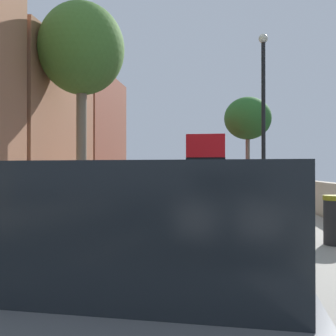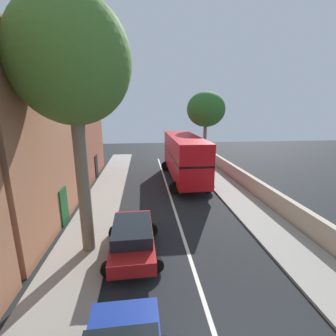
{
  "view_description": "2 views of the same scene",
  "coord_description": "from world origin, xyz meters",
  "px_view_note": "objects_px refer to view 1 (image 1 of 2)",
  "views": [
    {
      "loc": [
        3.0,
        -13.17,
        1.66
      ],
      "look_at": [
        -0.71,
        12.1,
        1.88
      ],
      "focal_mm": 42.08,
      "sensor_mm": 36.0,
      "label": 1
    },
    {
      "loc": [
        -1.92,
        -3.19,
        6.36
      ],
      "look_at": [
        0.17,
        16.34,
        1.4
      ],
      "focal_mm": 24.92,
      "sensor_mm": 36.0,
      "label": 2
    }
  ],
  "objects_px": {
    "parked_car_blue_left_0": "(68,192)",
    "lamppost_right": "(263,109)",
    "street_tree_left_2": "(82,50)",
    "parked_car_grey_right_2": "(151,273)",
    "parked_car_red_left_3": "(116,186)",
    "double_decker_bus": "(209,162)",
    "street_tree_right_1": "(248,119)"
  },
  "relations": [
    {
      "from": "street_tree_left_2",
      "to": "parked_car_blue_left_0",
      "type": "bearing_deg",
      "value": -73.09
    },
    {
      "from": "double_decker_bus",
      "to": "lamppost_right",
      "type": "height_order",
      "value": "lamppost_right"
    },
    {
      "from": "parked_car_blue_left_0",
      "to": "parked_car_grey_right_2",
      "type": "bearing_deg",
      "value": -64.6
    },
    {
      "from": "parked_car_blue_left_0",
      "to": "street_tree_left_2",
      "type": "xyz_separation_m",
      "value": [
        -2.03,
        6.68,
        7.12
      ]
    },
    {
      "from": "parked_car_red_left_3",
      "to": "lamppost_right",
      "type": "bearing_deg",
      "value": -38.77
    },
    {
      "from": "parked_car_red_left_3",
      "to": "street_tree_left_2",
      "type": "xyz_separation_m",
      "value": [
        -2.03,
        0.46,
        7.16
      ]
    },
    {
      "from": "parked_car_grey_right_2",
      "to": "lamppost_right",
      "type": "xyz_separation_m",
      "value": [
        1.8,
        11.28,
        2.85
      ]
    },
    {
      "from": "parked_car_blue_left_0",
      "to": "lamppost_right",
      "type": "relative_size",
      "value": 0.73
    },
    {
      "from": "double_decker_bus",
      "to": "street_tree_right_1",
      "type": "distance_m",
      "value": 7.23
    },
    {
      "from": "double_decker_bus",
      "to": "street_tree_right_1",
      "type": "xyz_separation_m",
      "value": [
        3.24,
        5.09,
        3.97
      ]
    },
    {
      "from": "parked_car_grey_right_2",
      "to": "street_tree_right_1",
      "type": "height_order",
      "value": "street_tree_right_1"
    },
    {
      "from": "double_decker_bus",
      "to": "parked_car_red_left_3",
      "type": "distance_m",
      "value": 11.81
    },
    {
      "from": "double_decker_bus",
      "to": "lamppost_right",
      "type": "xyz_separation_m",
      "value": [
        2.6,
        -16.4,
        1.45
      ]
    },
    {
      "from": "parked_car_grey_right_2",
      "to": "street_tree_left_2",
      "type": "height_order",
      "value": "street_tree_left_2"
    },
    {
      "from": "street_tree_left_2",
      "to": "lamppost_right",
      "type": "distance_m",
      "value": 11.45
    },
    {
      "from": "street_tree_right_1",
      "to": "lamppost_right",
      "type": "bearing_deg",
      "value": -91.7
    },
    {
      "from": "parked_car_red_left_3",
      "to": "street_tree_left_2",
      "type": "relative_size",
      "value": 0.44
    },
    {
      "from": "double_decker_bus",
      "to": "street_tree_right_1",
      "type": "height_order",
      "value": "street_tree_right_1"
    },
    {
      "from": "parked_car_blue_left_0",
      "to": "parked_car_grey_right_2",
      "type": "height_order",
      "value": "parked_car_grey_right_2"
    },
    {
      "from": "parked_car_red_left_3",
      "to": "street_tree_left_2",
      "type": "height_order",
      "value": "street_tree_left_2"
    },
    {
      "from": "parked_car_grey_right_2",
      "to": "parked_car_red_left_3",
      "type": "relative_size",
      "value": 0.93
    },
    {
      "from": "street_tree_left_2",
      "to": "lamppost_right",
      "type": "relative_size",
      "value": 1.66
    },
    {
      "from": "street_tree_left_2",
      "to": "parked_car_grey_right_2",
      "type": "bearing_deg",
      "value": -67.78
    },
    {
      "from": "double_decker_bus",
      "to": "parked_car_grey_right_2",
      "type": "bearing_deg",
      "value": -88.35
    },
    {
      "from": "parked_car_red_left_3",
      "to": "parked_car_blue_left_0",
      "type": "bearing_deg",
      "value": -90.01
    },
    {
      "from": "parked_car_red_left_3",
      "to": "street_tree_left_2",
      "type": "distance_m",
      "value": 7.46
    },
    {
      "from": "double_decker_bus",
      "to": "parked_car_blue_left_0",
      "type": "height_order",
      "value": "double_decker_bus"
    },
    {
      "from": "parked_car_blue_left_0",
      "to": "parked_car_grey_right_2",
      "type": "distance_m",
      "value": 11.65
    },
    {
      "from": "parked_car_grey_right_2",
      "to": "parked_car_red_left_3",
      "type": "height_order",
      "value": "parked_car_grey_right_2"
    },
    {
      "from": "parked_car_red_left_3",
      "to": "lamppost_right",
      "type": "xyz_separation_m",
      "value": [
        6.8,
        -5.46,
        2.91
      ]
    },
    {
      "from": "double_decker_bus",
      "to": "lamppost_right",
      "type": "bearing_deg",
      "value": -80.99
    },
    {
      "from": "street_tree_left_2",
      "to": "double_decker_bus",
      "type": "bearing_deg",
      "value": 59.29
    }
  ]
}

